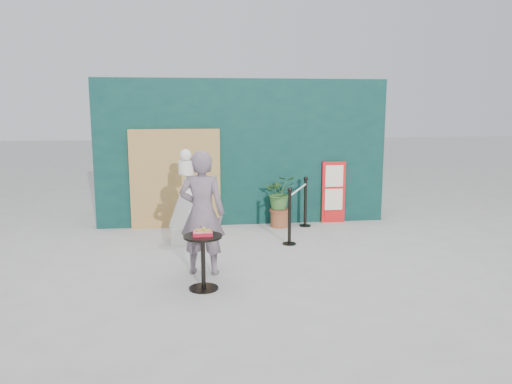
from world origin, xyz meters
The scene contains 10 objects.
ground centered at (0.00, 0.00, 0.00)m, with size 60.00×60.00×0.00m, color #ADAAA5.
back_wall centered at (0.00, 3.15, 1.50)m, with size 6.00×0.30×3.00m, color #092B2B.
bamboo_fence centered at (-1.40, 2.94, 1.00)m, with size 1.80×0.08×2.00m, color tan.
woman centered at (-0.96, 0.02, 0.92)m, with size 0.67×0.44×1.83m, color slate.
menu_board centered at (1.90, 2.95, 0.65)m, with size 0.50×0.07×1.30m.
statue centered at (-1.18, 1.78, 0.69)m, with size 0.66×0.66×1.70m.
cafe_table centered at (-0.97, -0.63, 0.50)m, with size 0.52×0.52×0.75m.
food_basket centered at (-0.97, -0.63, 0.79)m, with size 0.26×0.19×0.11m.
planter centered at (0.70, 2.71, 0.62)m, with size 0.63×0.54×1.06m.
stanchion_barrier centered at (0.93, 2.03, 0.49)m, with size 0.84×1.54×1.03m.
Camera 1 is at (-1.15, -7.12, 2.46)m, focal length 35.00 mm.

